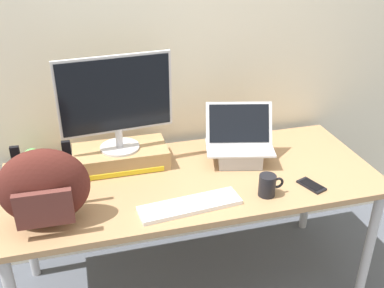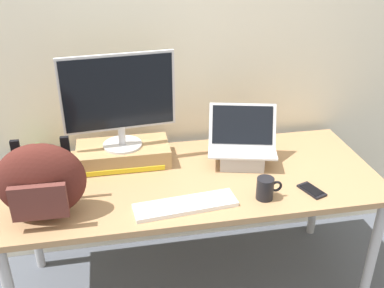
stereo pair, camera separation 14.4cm
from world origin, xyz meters
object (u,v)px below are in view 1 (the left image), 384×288
desktop_monitor (116,101)px  plush_toy (32,158)px  messenger_backpack (44,188)px  coffee_mug (268,185)px  cell_phone (311,185)px  open_laptop (239,149)px  external_keyboard (190,205)px  toner_box_yellow (121,157)px

desktop_monitor → plush_toy: (-0.44, 0.11, -0.31)m
messenger_backpack → coffee_mug: (0.97, -0.05, -0.12)m
messenger_backpack → cell_phone: bearing=-0.9°
messenger_backpack → plush_toy: messenger_backpack is taller
desktop_monitor → cell_phone: desktop_monitor is taller
messenger_backpack → coffee_mug: size_ratio=3.09×
cell_phone → open_laptop: bearing=107.0°
desktop_monitor → coffee_mug: desktop_monitor is taller
open_laptop → cell_phone: size_ratio=2.62×
open_laptop → plush_toy: size_ratio=3.99×
messenger_backpack → cell_phone: size_ratio=2.52×
open_laptop → external_keyboard: open_laptop is taller
open_laptop → plush_toy: (-1.04, 0.22, -0.02)m
open_laptop → coffee_mug: open_laptop is taller
desktop_monitor → external_keyboard: size_ratio=1.19×
coffee_mug → cell_phone: bearing=2.9°
open_laptop → plush_toy: open_laptop is taller
toner_box_yellow → messenger_backpack: messenger_backpack is taller
toner_box_yellow → open_laptop: bearing=-10.7°
desktop_monitor → messenger_backpack: (-0.35, -0.40, -0.19)m
coffee_mug → toner_box_yellow: bearing=143.7°
plush_toy → coffee_mug: bearing=-27.9°
external_keyboard → coffee_mug: size_ratio=3.88×
desktop_monitor → open_laptop: 0.68m
toner_box_yellow → messenger_backpack: (-0.35, -0.40, 0.12)m
external_keyboard → messenger_backpack: 0.62m
toner_box_yellow → plush_toy: (-0.44, 0.10, -0.00)m
desktop_monitor → plush_toy: desktop_monitor is taller
open_laptop → coffee_mug: (0.01, -0.34, -0.02)m
messenger_backpack → coffee_mug: 0.97m
open_laptop → coffee_mug: 0.34m
coffee_mug → cell_phone: size_ratio=0.81×
toner_box_yellow → plush_toy: same height
desktop_monitor → messenger_backpack: 0.56m
cell_phone → coffee_mug: bearing=162.7°
toner_box_yellow → external_keyboard: toner_box_yellow is taller
coffee_mug → external_keyboard: bearing=-179.5°
toner_box_yellow → open_laptop: size_ratio=1.22×
messenger_backpack → toner_box_yellow: bearing=49.9°
open_laptop → messenger_backpack: size_ratio=1.04×
desktop_monitor → cell_phone: (0.85, -0.44, -0.35)m
toner_box_yellow → messenger_backpack: size_ratio=1.27×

